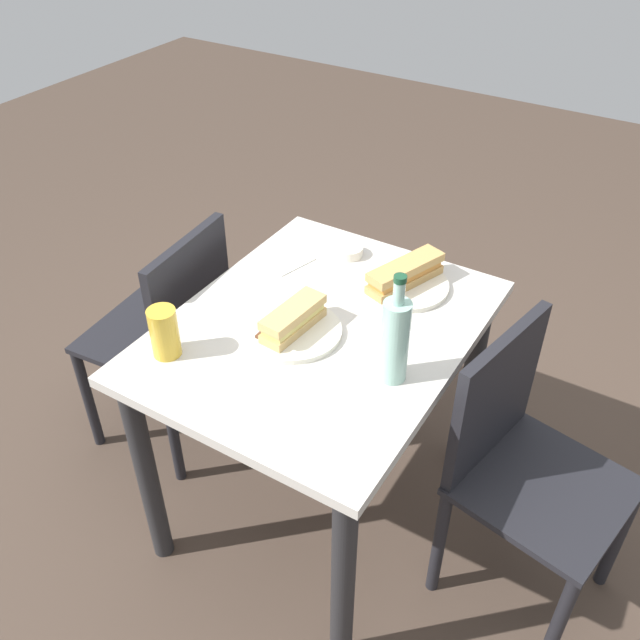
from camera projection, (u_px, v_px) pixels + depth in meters
ground_plane at (320, 500)px, 2.30m from camera, size 8.00×8.00×0.00m
dining_table at (320, 364)px, 1.93m from camera, size 0.95×0.76×0.74m
chair_far at (171, 330)px, 2.25m from camera, size 0.43×0.43×0.85m
chair_near at (519, 460)px, 1.81m from camera, size 0.47×0.47×0.85m
plate_near at (294, 331)px, 1.82m from camera, size 0.26×0.26×0.01m
baguette_sandwich_near at (293, 319)px, 1.79m from camera, size 0.21×0.09×0.07m
knife_near at (274, 322)px, 1.83m from camera, size 0.18×0.01×0.01m
plate_far at (404, 285)px, 1.99m from camera, size 0.26×0.26×0.01m
baguette_sandwich_far at (405, 273)px, 1.96m from camera, size 0.26×0.15×0.07m
knife_far at (388, 275)px, 2.01m from camera, size 0.18×0.04×0.01m
water_bottle at (395, 339)px, 1.62m from camera, size 0.07×0.07×0.30m
beer_glass at (164, 332)px, 1.72m from camera, size 0.07×0.07×0.14m
olive_bowl at (349, 251)px, 2.12m from camera, size 0.09×0.09×0.03m
paper_napkin at (284, 259)px, 2.11m from camera, size 0.17×0.17×0.00m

